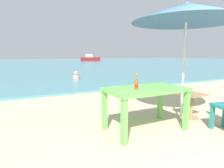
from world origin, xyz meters
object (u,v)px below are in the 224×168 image
(patio_umbrella, at_px, (187,13))
(side_table_wood, at_px, (192,102))
(beer_bottle_amber, at_px, (136,84))
(swimmer_person, at_px, (76,76))
(boat_barge, at_px, (90,59))
(picnic_table_green, at_px, (146,94))

(patio_umbrella, height_order, side_table_wood, patio_umbrella)
(beer_bottle_amber, bearing_deg, side_table_wood, 5.85)
(swimmer_person, bearing_deg, boat_barge, 67.74)
(picnic_table_green, bearing_deg, swimmer_person, 83.16)
(swimmer_person, bearing_deg, beer_bottle_amber, -98.92)
(patio_umbrella, height_order, boat_barge, patio_umbrella)
(side_table_wood, relative_size, swimmer_person, 1.32)
(side_table_wood, distance_m, swimmer_person, 7.06)
(beer_bottle_amber, height_order, patio_umbrella, patio_umbrella)
(picnic_table_green, xyz_separation_m, patio_umbrella, (0.96, 0.07, 1.47))
(side_table_wood, height_order, swimmer_person, side_table_wood)
(beer_bottle_amber, height_order, boat_barge, boat_barge)
(beer_bottle_amber, xyz_separation_m, swimmer_person, (1.13, 7.20, -0.61))
(patio_umbrella, bearing_deg, boat_barge, 72.23)
(patio_umbrella, relative_size, boat_barge, 0.61)
(picnic_table_green, height_order, side_table_wood, picnic_table_green)
(swimmer_person, bearing_deg, side_table_wood, -86.90)
(picnic_table_green, distance_m, boat_barge, 35.66)
(swimmer_person, relative_size, boat_barge, 0.11)
(picnic_table_green, relative_size, side_table_wood, 2.59)
(boat_barge, bearing_deg, side_table_wood, -107.34)
(patio_umbrella, relative_size, swimmer_person, 5.61)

